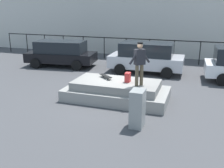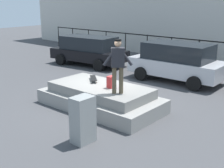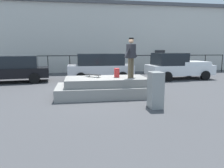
# 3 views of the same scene
# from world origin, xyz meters

# --- Properties ---
(ground_plane) EXTENTS (60.00, 60.00, 0.00)m
(ground_plane) POSITION_xyz_m (0.00, 0.00, 0.00)
(ground_plane) COLOR #424244
(concrete_ledge) EXTENTS (4.42, 2.22, 0.83)m
(concrete_ledge) POSITION_xyz_m (0.14, -0.40, 0.38)
(concrete_ledge) COLOR gray
(concrete_ledge) RESTS_ON ground_plane
(skateboarder) EXTENTS (0.75, 0.72, 1.74)m
(skateboarder) POSITION_xyz_m (1.20, -0.71, 1.83)
(skateboarder) COLOR brown
(skateboarder) RESTS_ON concrete_ledge
(skateboard) EXTENTS (0.75, 0.68, 0.12)m
(skateboard) POSITION_xyz_m (-0.44, -0.14, 0.93)
(skateboard) COLOR black
(skateboard) RESTS_ON concrete_ledge
(backpack) EXTENTS (0.21, 0.29, 0.41)m
(backpack) POSITION_xyz_m (0.63, -0.37, 1.03)
(backpack) COLOR red
(backpack) RESTS_ON concrete_ledge
(car_black_hatchback_near) EXTENTS (4.65, 2.50, 1.67)m
(car_black_hatchback_near) POSITION_xyz_m (-5.21, 4.43, 0.89)
(car_black_hatchback_near) COLOR black
(car_black_hatchback_near) RESTS_ON ground_plane
(car_silver_hatchback_mid) EXTENTS (4.39, 2.26, 1.79)m
(car_silver_hatchback_mid) POSITION_xyz_m (0.42, 4.61, 0.95)
(car_silver_hatchback_mid) COLOR #B7B7BC
(car_silver_hatchback_mid) RESTS_ON ground_plane
(utility_box) EXTENTS (0.45, 0.61, 1.29)m
(utility_box) POSITION_xyz_m (1.61, -2.67, 0.65)
(utility_box) COLOR gray
(utility_box) RESTS_ON ground_plane
(fence_row) EXTENTS (24.06, 0.06, 1.60)m
(fence_row) POSITION_xyz_m (-0.00, 7.78, 1.11)
(fence_row) COLOR black
(fence_row) RESTS_ON ground_plane
(warehouse_building) EXTENTS (34.10, 8.77, 6.34)m
(warehouse_building) POSITION_xyz_m (0.00, 13.78, 3.18)
(warehouse_building) COLOR beige
(warehouse_building) RESTS_ON ground_plane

